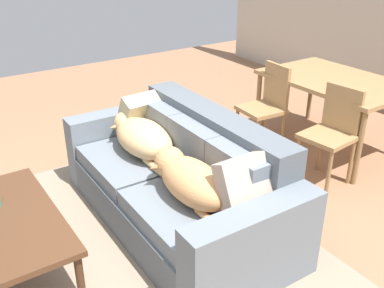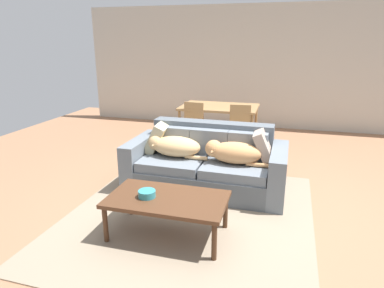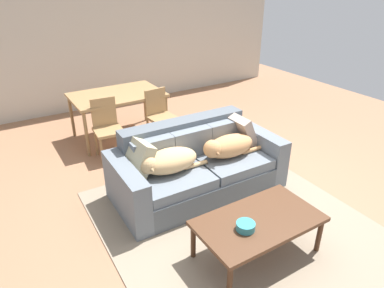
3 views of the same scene
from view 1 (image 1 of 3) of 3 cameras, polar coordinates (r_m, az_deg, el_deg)
ground_plane at (r=3.32m, az=-3.90°, el=-13.11°), size 10.00×10.00×0.00m
area_rug at (r=3.33m, az=-14.01°, el=-13.73°), size 2.75×3.03×0.01m
couch at (r=3.44m, az=-1.45°, el=-5.03°), size 2.09×1.01×0.85m
dog_on_left_cushion at (r=3.62m, az=-6.52°, el=1.00°), size 0.83×0.39×0.28m
dog_on_right_cushion at (r=2.97m, az=-0.36°, el=-4.54°), size 0.82×0.34×0.29m
throw_pillow_by_left_arm at (r=3.91m, az=-6.47°, el=3.71°), size 0.34×0.43×0.43m
throw_pillow_by_right_arm at (r=2.80m, az=7.56°, el=-5.73°), size 0.28×0.42×0.43m
coffee_table at (r=3.12m, az=-23.20°, el=-9.57°), size 1.19×0.68×0.43m
dining_table at (r=4.72m, az=18.02°, el=7.27°), size 1.42×0.94×0.75m
dining_chair_near_left at (r=4.63m, az=9.63°, el=5.24°), size 0.43×0.43×0.88m
dining_chair_near_right at (r=4.09m, az=17.63°, el=1.71°), size 0.44×0.44×0.88m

